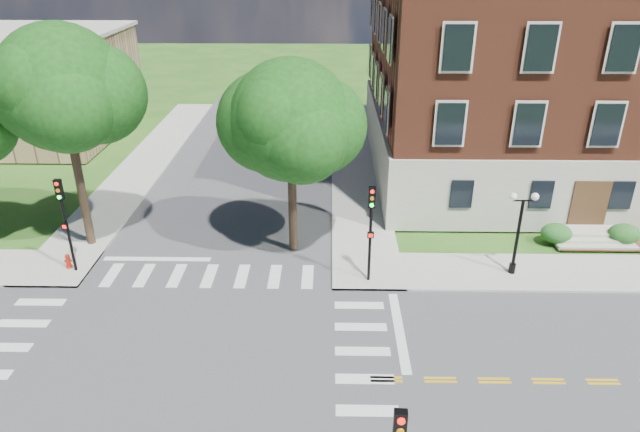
{
  "coord_description": "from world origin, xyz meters",
  "views": [
    {
      "loc": [
        5.82,
        -16.55,
        14.6
      ],
      "look_at": [
        5.4,
        7.41,
        3.2
      ],
      "focal_mm": 32.0,
      "sensor_mm": 36.0,
      "label": 1
    }
  ],
  "objects_px": {
    "traffic_signal_ne": "(371,222)",
    "traffic_signal_nw": "(64,214)",
    "twin_lamp_west": "(519,229)",
    "fire_hydrant": "(68,261)"
  },
  "relations": [
    {
      "from": "traffic_signal_ne",
      "to": "traffic_signal_nw",
      "type": "relative_size",
      "value": 1.0
    },
    {
      "from": "traffic_signal_nw",
      "to": "twin_lamp_west",
      "type": "distance_m",
      "value": 21.44
    },
    {
      "from": "traffic_signal_nw",
      "to": "fire_hydrant",
      "type": "relative_size",
      "value": 6.4
    },
    {
      "from": "twin_lamp_west",
      "to": "fire_hydrant",
      "type": "distance_m",
      "value": 21.95
    },
    {
      "from": "traffic_signal_nw",
      "to": "fire_hydrant",
      "type": "xyz_separation_m",
      "value": [
        -0.42,
        0.24,
        -2.72
      ]
    },
    {
      "from": "traffic_signal_ne",
      "to": "fire_hydrant",
      "type": "xyz_separation_m",
      "value": [
        -14.8,
        0.88,
        -2.72
      ]
    },
    {
      "from": "traffic_signal_nw",
      "to": "twin_lamp_west",
      "type": "relative_size",
      "value": 1.13
    },
    {
      "from": "fire_hydrant",
      "to": "traffic_signal_nw",
      "type": "bearing_deg",
      "value": -30.13
    },
    {
      "from": "twin_lamp_west",
      "to": "fire_hydrant",
      "type": "xyz_separation_m",
      "value": [
        -21.85,
        0.1,
        -2.06
      ]
    },
    {
      "from": "traffic_signal_ne",
      "to": "fire_hydrant",
      "type": "relative_size",
      "value": 6.4
    }
  ]
}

